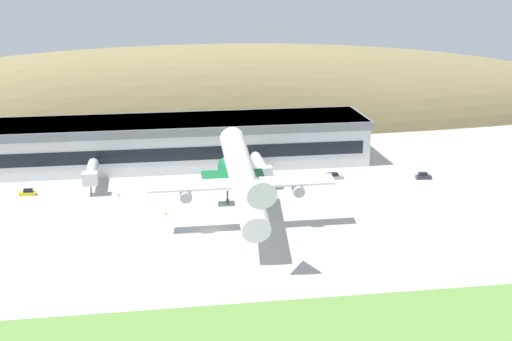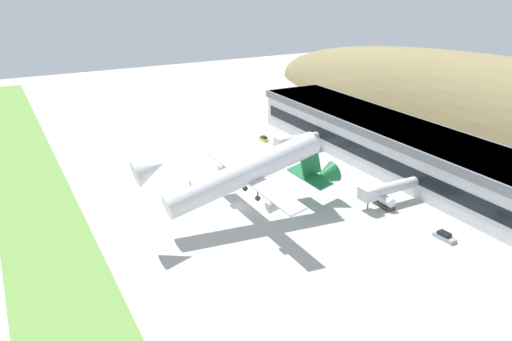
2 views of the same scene
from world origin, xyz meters
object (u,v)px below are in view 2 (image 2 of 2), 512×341
Objects in this scene: terminal_building at (389,141)px; jetway_1 at (386,189)px; jetway_0 at (295,140)px; service_car_2 at (264,139)px; service_car_1 at (445,236)px; traffic_cone_0 at (288,162)px; traffic_cone_1 at (262,184)px; cargo_airplane at (248,174)px; fuel_truck at (381,200)px.

terminal_building reaches higher than jetway_1.
jetway_1 is at bearing -43.10° from terminal_building.
jetway_0 reaches higher than service_car_2.
jetway_0 reaches higher than service_car_1.
traffic_cone_0 is 17.20m from traffic_cone_1.
cargo_airplane reaches higher than traffic_cone_1.
fuel_truck is (8.55, 29.92, -9.15)m from cargo_airplane.
service_car_2 is at bearing 169.56° from traffic_cone_0.
fuel_truck is (19.74, -19.66, -5.32)m from terminal_building.
jetway_1 is 54.40m from service_car_2.
fuel_truck reaches higher than traffic_cone_0.
jetway_0 is 0.91× the size of jetway_1.
fuel_truck reaches higher than service_car_2.
terminal_building is at bearing 135.12° from fuel_truck.
terminal_building is 6.37× the size of jetway_1.
service_car_2 is at bearing -170.34° from jetway_0.
service_car_2 is at bearing -179.29° from fuel_truck.
service_car_1 is 51.76m from traffic_cone_0.
traffic_cone_1 is (30.79, -17.69, -0.30)m from service_car_2.
jetway_1 reaches higher than fuel_truck.
service_car_1 is 72.17m from service_car_2.
service_car_2 is 54.05m from fuel_truck.
jetway_0 is 9.63m from traffic_cone_0.
traffic_cone_0 is (-51.51, -5.09, -0.33)m from service_car_1.
traffic_cone_1 is at bearing -140.53° from jetway_1.
service_car_1 is at bearing 48.86° from cargo_airplane.
cargo_airplane is 21.34m from traffic_cone_1.
fuel_truck is 29.64m from traffic_cone_1.
jetway_0 is 57.95m from service_car_1.
service_car_2 is at bearing -178.27° from jetway_1.
jetway_1 is at bearing 1.73° from service_car_2.
jetway_0 is 39.85m from fuel_truck.
terminal_building reaches higher than service_car_2.
jetway_1 is 18.20m from service_car_1.
fuel_truck is at bearing -44.88° from terminal_building.
cargo_airplane is 13.02× the size of service_car_2.
jetway_0 is at bearing 135.42° from traffic_cone_0.
fuel_truck is at bearing 0.71° from service_car_2.
cargo_airplane is at bearing -77.28° from terminal_building.
jetway_0 and jetway_1 have the same top height.
fuel_truck reaches higher than traffic_cone_1.
terminal_building is at bearing 41.85° from jetway_0.
terminal_building is 21.65× the size of service_car_1.
traffic_cone_0 is (-24.84, 25.44, -10.31)m from cargo_airplane.
traffic_cone_1 is (-41.36, -18.98, -0.33)m from service_car_1.
terminal_building is 174.38× the size of traffic_cone_1.
terminal_building is 13.51× the size of fuel_truck.
jetway_1 reaches higher than service_car_2.
cargo_airplane reaches higher than service_car_1.
fuel_truck is at bearing -2.54° from jetway_0.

